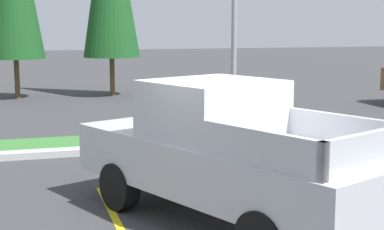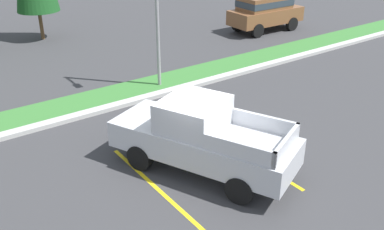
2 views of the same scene
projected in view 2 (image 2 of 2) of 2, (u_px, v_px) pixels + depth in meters
name	position (u px, v px, depth m)	size (l,w,h in m)	color
ground_plane	(195.00, 166.00, 12.45)	(120.00, 120.00, 0.00)	#38383A
parking_line_near	(156.00, 188.00, 11.49)	(0.12, 4.80, 0.01)	yellow
parking_line_far	(243.00, 153.00, 13.12)	(0.12, 4.80, 0.01)	yellow
curb_strip	(116.00, 106.00, 16.07)	(56.00, 0.40, 0.15)	#B2B2AD
grass_median	(104.00, 97.00, 16.89)	(56.00, 1.80, 0.06)	#387533
pickup_truck_main	(201.00, 137.00, 11.87)	(3.85, 5.53, 2.10)	black
suv_distant	(265.00, 10.00, 25.50)	(4.64, 2.03, 2.10)	black
traffic_cone	(264.00, 129.00, 13.93)	(0.36, 0.36, 0.60)	orange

